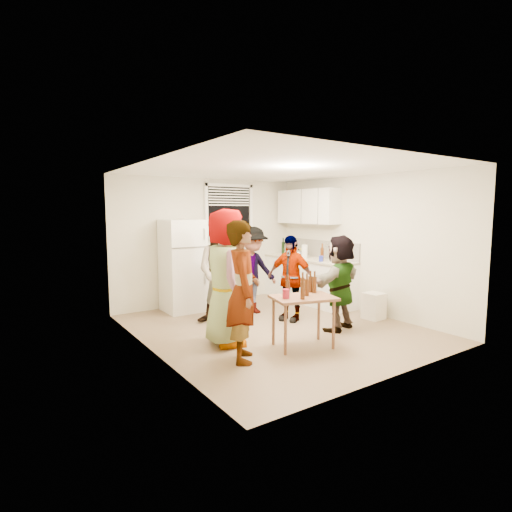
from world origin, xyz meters
TOP-DOWN VIEW (x-y plane):
  - room at (0.00, 0.00)m, footprint 4.00×4.50m
  - window at (0.45, 2.21)m, footprint 1.12×0.10m
  - refrigerator at (-0.75, 1.88)m, footprint 0.70×0.70m
  - counter_lower at (1.70, 1.15)m, footprint 0.60×2.20m
  - countertop at (1.70, 1.15)m, footprint 0.64×2.22m
  - backsplash at (1.99, 1.15)m, footprint 0.03×2.20m
  - upper_cabinets at (1.83, 1.35)m, footprint 0.34×1.60m
  - kettle at (1.65, 1.40)m, footprint 0.27×0.25m
  - paper_towel at (1.68, 1.25)m, footprint 0.12×0.12m
  - wine_bottle at (1.75, 2.06)m, footprint 0.07×0.07m
  - beer_bottle_counter at (1.60, 0.65)m, footprint 0.07×0.07m
  - blue_cup at (1.52, 0.60)m, footprint 0.08×0.08m
  - picture_frame at (1.92, 1.58)m, footprint 0.02×0.19m
  - trash_bin at (1.73, -0.51)m, footprint 0.32×0.32m
  - serving_table at (-0.22, -0.91)m, footprint 0.95×0.76m
  - beer_bottle_table at (-0.41, -0.80)m, footprint 0.06×0.06m
  - red_cup at (-0.49, -0.87)m, footprint 0.09×0.09m
  - guest_grey at (-1.02, -0.21)m, footprint 2.10×1.52m
  - guest_stripe at (-1.16, -0.86)m, footprint 1.83×1.43m
  - guest_back_left at (-0.58, 0.71)m, footprint 1.78×1.87m
  - guest_back_right at (0.20, 0.99)m, footprint 1.07×1.61m
  - guest_black at (0.48, 0.24)m, footprint 1.68×1.36m
  - guest_orange at (0.79, -0.61)m, footprint 1.74×1.82m

SIDE VIEW (x-z plane):
  - room at x=0.00m, z-range -1.25..1.25m
  - serving_table at x=-0.22m, z-range -0.35..0.35m
  - guest_grey at x=-1.02m, z-range -0.30..0.30m
  - guest_stripe at x=-1.16m, z-range -0.21..0.21m
  - guest_back_left at x=-0.58m, z-range -0.33..0.33m
  - guest_back_right at x=0.20m, z-range -0.29..0.29m
  - guest_black at x=0.48m, z-range -0.18..0.18m
  - guest_orange at x=0.79m, z-range -0.22..0.22m
  - trash_bin at x=1.73m, z-range 0.02..0.48m
  - counter_lower at x=1.70m, z-range 0.00..0.86m
  - beer_bottle_table at x=-0.41m, z-range 0.59..0.81m
  - red_cup at x=-0.49m, z-range 0.64..0.77m
  - refrigerator at x=-0.75m, z-range 0.00..1.70m
  - countertop at x=1.70m, z-range 0.86..0.90m
  - kettle at x=1.65m, z-range 0.81..0.99m
  - paper_towel at x=1.68m, z-range 0.77..1.03m
  - beer_bottle_counter at x=1.60m, z-range 0.77..1.03m
  - blue_cup at x=1.52m, z-range 0.84..0.96m
  - wine_bottle at x=1.75m, z-range 0.76..1.04m
  - picture_frame at x=1.92m, z-range 0.90..1.06m
  - backsplash at x=1.99m, z-range 0.90..1.26m
  - window at x=0.45m, z-range 1.32..2.38m
  - upper_cabinets at x=1.83m, z-range 1.60..2.30m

